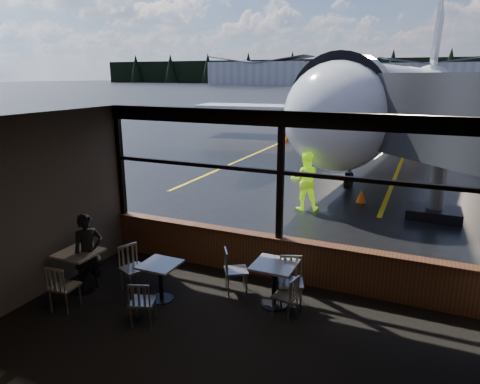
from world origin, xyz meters
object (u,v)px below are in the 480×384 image
Objects in this scene: chair_near_e at (285,296)px; ground_crew at (305,181)px; airliner at (408,56)px; chair_left_s at (64,287)px; chair_near_w at (236,271)px; cafe_table_left at (81,271)px; chair_near_n at (291,283)px; chair_mid_w at (134,269)px; passenger at (88,252)px; cone_nose at (361,196)px; jet_bridge at (467,138)px; cafe_table_near at (274,285)px; cone_wing at (287,138)px; chair_mid_s at (143,302)px; cafe_table_mid at (161,282)px.

chair_near_e is 0.43× the size of ground_crew.
airliner is 37.14× the size of chair_left_s.
chair_near_w is at bearing 73.49° from ground_crew.
chair_near_n is at bearing 15.50° from cafe_table_left.
ground_crew is (1.61, 6.62, 0.46)m from chair_mid_w.
chair_near_n is 4.00m from passenger.
cone_nose is (1.30, 7.36, -0.23)m from chair_near_w.
jet_bridge is 10.52m from cafe_table_left.
cafe_table_near is 7.57m from cone_nose.
cafe_table_left is 4.06m from chair_near_e.
cone_wing is at bearing 38.66° from passenger.
airliner is 22.66m from cafe_table_left.
jet_bridge is 3.76m from cone_nose.
chair_near_w is at bearing 31.08° from chair_left_s.
chair_near_n is (-3.02, -6.48, -1.99)m from jet_bridge.
chair_left_s reaches higher than cone_wing.
cafe_table_near is at bearing 58.21° from chair_near_e.
cone_wing reaches higher than cone_nose.
jet_bridge reaches higher than chair_near_e.
ground_crew is (-4.42, -0.55, -1.53)m from jet_bridge.
cone_wing is at bearing -165.42° from airliner.
cafe_table_near is 0.99× the size of chair_mid_s.
airliner reaches higher than chair_mid_w.
chair_mid_s is (-1.84, -1.48, 0.00)m from cafe_table_near.
cafe_table_left is at bearing 106.90° from chair_left_s.
passenger is at bearing -173.21° from cafe_table_mid.
chair_left_s is 2.04× the size of cone_nose.
chair_near_n is 2.66m from chair_mid_s.
chair_mid_s is at bearing 129.89° from chair_near_e.
passenger is at bearing 140.21° from chair_mid_s.
airliner is 14.60m from jet_bridge.
cone_nose is (-0.31, -13.15, -4.98)m from airliner.
chair_mid_w reaches higher than cone_nose.
jet_bridge is 16.16m from cone_wing.
airliner is 22.08m from cafe_table_mid.
chair_mid_w is 0.96m from passenger.
cafe_table_mid is 1.35× the size of cone_wing.
chair_near_w reaches higher than cafe_table_left.
passenger is (-1.55, -0.18, 0.41)m from cafe_table_mid.
cafe_table_near is 0.90× the size of chair_near_n.
ground_crew reaches higher than passenger.
chair_left_s is 21.43m from cone_wing.
cafe_table_left is (-3.69, -1.00, -0.01)m from cafe_table_near.
cone_wing is (-6.32, 19.88, -0.12)m from chair_near_e.
cafe_table_near is 2.37m from chair_mid_s.
cone_wing is (-2.59, 21.27, -0.18)m from chair_left_s.
airliner is 21.26m from cafe_table_near.
ground_crew is (0.93, 6.70, 0.55)m from cafe_table_mid.
cone_nose is at bearing 62.45° from chair_left_s.
chair_near_e is 7.83m from cone_nose.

